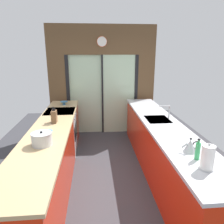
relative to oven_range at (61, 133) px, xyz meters
The scene contains 13 objects.
ground_plane 1.21m from the oven_range, 35.58° to the right, with size 5.04×7.60×0.02m, color #38383D.
back_wall_unit 1.81m from the oven_range, 51.68° to the left, with size 2.64×0.12×2.70m.
left_counter_run 1.12m from the oven_range, 90.08° to the right, with size 0.62×3.80×0.92m.
right_counter_run 2.05m from the oven_range, 27.56° to the right, with size 0.62×3.80×0.92m.
sink_faucet 2.18m from the oven_range, 19.62° to the right, with size 0.19×0.02×0.24m.
oven_range is the anchor object (origin of this frame).
mixing_bowl_near 1.41m from the oven_range, 89.20° to the right, with size 0.16×0.16×0.07m.
mixing_bowl_far 0.73m from the oven_range, 87.99° to the left, with size 0.17×0.17×0.08m.
knife_block 0.93m from the oven_range, 88.56° to the right, with size 0.08×0.14×0.27m.
stock_pot 1.71m from the oven_range, 89.35° to the right, with size 0.26×0.26×0.19m.
kettle 2.73m from the oven_range, 47.67° to the right, with size 0.23×0.16×0.18m.
soap_bottle 2.86m from the oven_range, 50.15° to the right, with size 0.05×0.05×0.24m.
paper_towel_roll 3.02m from the oven_range, 52.67° to the right, with size 0.15×0.15×0.28m.
Camera 1 is at (-0.23, -2.91, 2.06)m, focal length 33.89 mm.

